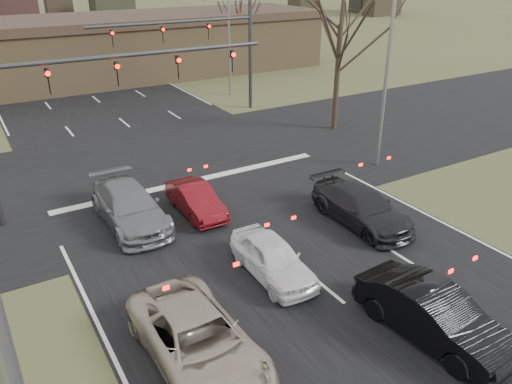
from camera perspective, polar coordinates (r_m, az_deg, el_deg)
ground at (r=15.12m, az=14.91°, el=-16.06°), size 360.00×360.00×0.00m
road_main at (r=68.72m, az=-24.16°, el=14.85°), size 14.00×300.00×0.02m
road_cross at (r=26.02m, az=-8.83°, el=2.81°), size 200.00×14.00×0.02m
building at (r=47.26m, az=-18.06°, el=15.29°), size 42.40×10.40×5.30m
mast_arm_near at (r=21.29m, az=-20.84°, el=10.80°), size 12.12×0.24×8.00m
mast_arm_far at (r=34.29m, az=-4.93°, el=17.07°), size 11.12×0.24×8.00m
streetlight_right_near at (r=25.18m, az=14.62°, el=14.80°), size 2.34×0.25×10.00m
streetlight_right_far at (r=39.17m, az=-3.38°, el=18.94°), size 2.34×0.25×10.00m
car_silver_suv at (r=13.65m, az=-6.66°, el=-16.45°), size 2.48×5.27×1.46m
car_white_sedan at (r=16.84m, az=1.90°, el=-7.55°), size 1.73×3.99×1.34m
car_black_hatch at (r=15.11m, az=19.62°, el=-13.06°), size 1.99×4.80×1.55m
car_charcoal_sedan at (r=20.48m, az=11.94°, el=-1.68°), size 2.09×4.95×1.43m
car_grey_ahead at (r=20.60m, az=-14.25°, el=-1.60°), size 2.15×5.28×1.53m
car_red_ahead at (r=20.99m, az=-6.93°, el=-0.88°), size 1.34×3.78×1.24m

